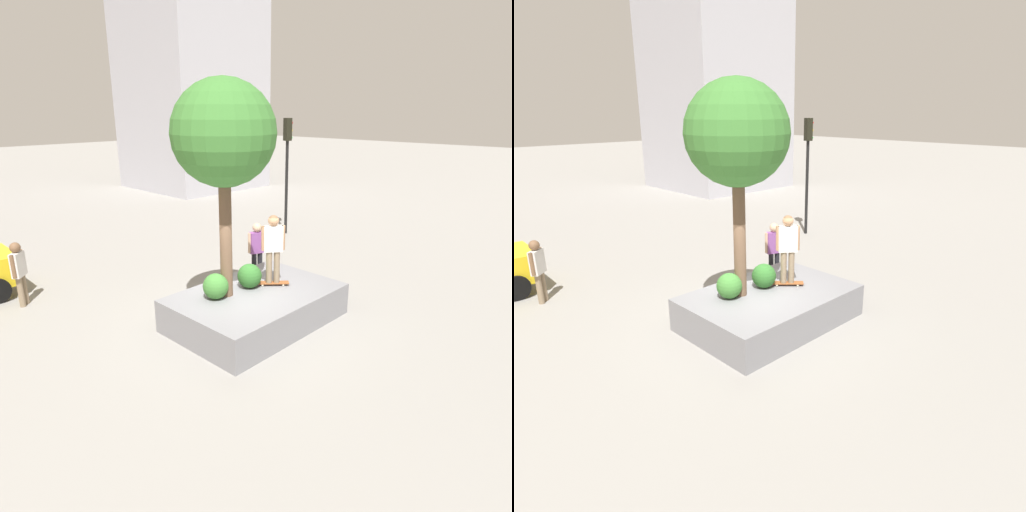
% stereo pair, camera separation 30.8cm
% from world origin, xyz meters
% --- Properties ---
extents(ground_plane, '(120.00, 120.00, 0.00)m').
position_xyz_m(ground_plane, '(0.00, 0.00, 0.00)').
color(ground_plane, gray).
extents(planter_ledge, '(3.94, 2.66, 0.79)m').
position_xyz_m(planter_ledge, '(0.25, -0.28, 0.39)').
color(planter_ledge, gray).
rests_on(planter_ledge, ground).
extents(plaza_tree, '(2.25, 2.25, 4.79)m').
position_xyz_m(plaza_tree, '(-0.35, 0.09, 4.40)').
color(plaza_tree, brown).
rests_on(plaza_tree, planter_ledge).
extents(boxwood_shrub, '(0.59, 0.59, 0.59)m').
position_xyz_m(boxwood_shrub, '(0.35, 0.03, 1.09)').
color(boxwood_shrub, '#2D6628').
rests_on(boxwood_shrub, planter_ledge).
extents(hedge_clump, '(0.59, 0.59, 0.59)m').
position_xyz_m(hedge_clump, '(-0.65, 0.13, 1.09)').
color(hedge_clump, '#3D7A33').
rests_on(hedge_clump, planter_ledge).
extents(skateboard, '(0.72, 0.71, 0.07)m').
position_xyz_m(skateboard, '(0.85, -0.28, 0.85)').
color(skateboard, brown).
rests_on(skateboard, planter_ledge).
extents(skateboarder, '(0.47, 0.44, 1.70)m').
position_xyz_m(skateboarder, '(0.85, -0.28, 1.84)').
color(skateboarder, '#847056').
rests_on(skateboarder, skateboard).
extents(traffic_light_corner, '(0.37, 0.34, 4.59)m').
position_xyz_m(traffic_light_corner, '(6.99, 4.43, 3.13)').
color(traffic_light_corner, black).
rests_on(traffic_light_corner, ground).
extents(pedestrian_crossing, '(0.47, 0.46, 1.72)m').
position_xyz_m(pedestrian_crossing, '(-3.26, 4.82, 1.00)').
color(pedestrian_crossing, '#847056').
rests_on(pedestrian_crossing, ground).
extents(bystander_watching, '(0.56, 0.34, 1.74)m').
position_xyz_m(bystander_watching, '(2.38, 1.71, 1.01)').
color(bystander_watching, black).
rests_on(bystander_watching, ground).
extents(brick_midrise, '(7.05, 7.06, 21.35)m').
position_xyz_m(brick_midrise, '(12.00, 16.55, 10.68)').
color(brick_midrise, '#B2B2BC').
rests_on(brick_midrise, ground).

